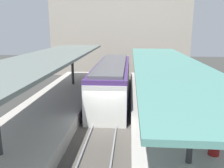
{
  "coord_description": "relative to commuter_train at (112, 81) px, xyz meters",
  "views": [
    {
      "loc": [
        1.47,
        -13.19,
        6.03
      ],
      "look_at": [
        0.07,
        4.87,
        1.74
      ],
      "focal_mm": 37.42,
      "sensor_mm": 36.0,
      "label": 1
    }
  ],
  "objects": [
    {
      "name": "ground_plane",
      "position": [
        0.0,
        -6.16,
        -1.73
      ],
      "size": [
        80.0,
        80.0,
        0.0
      ],
      "primitive_type": "plane",
      "color": "#383835"
    },
    {
      "name": "platform_left",
      "position": [
        -3.8,
        -6.16,
        -1.23
      ],
      "size": [
        4.4,
        28.0,
        1.0
      ],
      "primitive_type": "cube",
      "color": "#ADA8A0",
      "rests_on": "ground_plane"
    },
    {
      "name": "platform_right",
      "position": [
        3.8,
        -6.16,
        -1.23
      ],
      "size": [
        4.4,
        28.0,
        1.0
      ],
      "primitive_type": "cube",
      "color": "#ADA8A0",
      "rests_on": "ground_plane"
    },
    {
      "name": "track_ballast",
      "position": [
        0.0,
        -6.16,
        -1.63
      ],
      "size": [
        3.2,
        28.0,
        0.2
      ],
      "primitive_type": "cube",
      "color": "#4C4742",
      "rests_on": "ground_plane"
    },
    {
      "name": "rail_near_side",
      "position": [
        -0.72,
        -6.16,
        -1.46
      ],
      "size": [
        0.08,
        28.0,
        0.14
      ],
      "primitive_type": "cube",
      "color": "slate",
      "rests_on": "track_ballast"
    },
    {
      "name": "rail_far_side",
      "position": [
        0.72,
        -6.16,
        -1.46
      ],
      "size": [
        0.08,
        28.0,
        0.14
      ],
      "primitive_type": "cube",
      "color": "slate",
      "rests_on": "track_ballast"
    },
    {
      "name": "commuter_train",
      "position": [
        0.0,
        0.0,
        0.0
      ],
      "size": [
        2.78,
        12.67,
        3.1
      ],
      "color": "#472D6B",
      "rests_on": "track_ballast"
    },
    {
      "name": "canopy_left",
      "position": [
        -3.8,
        -4.76,
        2.47
      ],
      "size": [
        4.18,
        21.0,
        3.32
      ],
      "color": "#333335",
      "rests_on": "platform_left"
    },
    {
      "name": "canopy_right",
      "position": [
        3.8,
        -4.76,
        2.15
      ],
      "size": [
        4.18,
        21.0,
        3.0
      ],
      "color": "#333335",
      "rests_on": "platform_right"
    },
    {
      "name": "platform_bench",
      "position": [
        3.61,
        -5.01,
        -0.26
      ],
      "size": [
        1.4,
        0.41,
        0.86
      ],
      "color": "black",
      "rests_on": "platform_right"
    },
    {
      "name": "platform_sign",
      "position": [
        3.76,
        -2.78,
        0.9
      ],
      "size": [
        0.9,
        0.08,
        2.21
      ],
      "color": "#262628",
      "rests_on": "platform_right"
    },
    {
      "name": "litter_bin",
      "position": [
        4.95,
        -10.41,
        -0.33
      ],
      "size": [
        0.44,
        0.44,
        0.8
      ],
      "primitive_type": "cylinder",
      "color": "maroon",
      "rests_on": "platform_right"
    },
    {
      "name": "passenger_near_bench",
      "position": [
        3.16,
        -7.48,
        0.17
      ],
      "size": [
        0.36,
        0.36,
        1.72
      ],
      "color": "#998460",
      "rests_on": "platform_right"
    },
    {
      "name": "station_building_backdrop",
      "position": [
        0.06,
        13.84,
        3.77
      ],
      "size": [
        18.0,
        6.0,
        11.0
      ],
      "primitive_type": "cube",
      "color": "#A89E8E",
      "rests_on": "ground_plane"
    }
  ]
}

